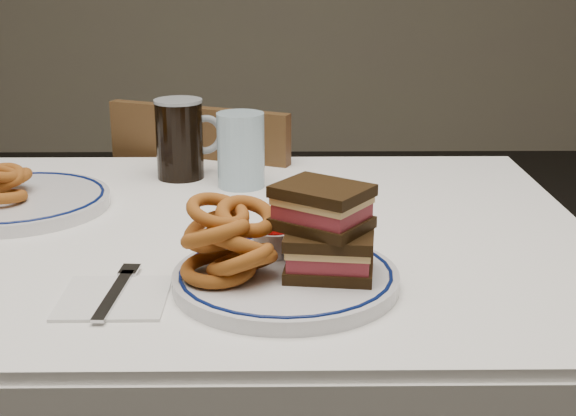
{
  "coord_description": "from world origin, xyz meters",
  "views": [
    {
      "loc": [
        0.17,
        -1.14,
        1.15
      ],
      "look_at": [
        0.18,
        -0.21,
        0.85
      ],
      "focal_mm": 50.0,
      "sensor_mm": 36.0,
      "label": 1
    }
  ],
  "objects_px": {
    "chair_far": "(226,270)",
    "far_plate": "(15,201)",
    "reuben_sandwich": "(326,230)",
    "main_plate": "(286,278)",
    "beer_mug": "(181,138)"
  },
  "relations": [
    {
      "from": "main_plate",
      "to": "reuben_sandwich",
      "type": "height_order",
      "value": "reuben_sandwich"
    },
    {
      "from": "reuben_sandwich",
      "to": "far_plate",
      "type": "bearing_deg",
      "value": 146.4
    },
    {
      "from": "reuben_sandwich",
      "to": "beer_mug",
      "type": "xyz_separation_m",
      "value": [
        -0.23,
        0.5,
        -0.0
      ]
    },
    {
      "from": "chair_far",
      "to": "reuben_sandwich",
      "type": "xyz_separation_m",
      "value": [
        0.18,
        -0.75,
        0.36
      ]
    },
    {
      "from": "chair_far",
      "to": "far_plate",
      "type": "bearing_deg",
      "value": -125.33
    },
    {
      "from": "beer_mug",
      "to": "chair_far",
      "type": "bearing_deg",
      "value": 77.11
    },
    {
      "from": "chair_far",
      "to": "main_plate",
      "type": "relative_size",
      "value": 3.03
    },
    {
      "from": "reuben_sandwich",
      "to": "main_plate",
      "type": "bearing_deg",
      "value": 179.31
    },
    {
      "from": "main_plate",
      "to": "beer_mug",
      "type": "relative_size",
      "value": 1.95
    },
    {
      "from": "chair_far",
      "to": "far_plate",
      "type": "distance_m",
      "value": 0.61
    },
    {
      "from": "chair_far",
      "to": "beer_mug",
      "type": "relative_size",
      "value": 5.9
    },
    {
      "from": "main_plate",
      "to": "chair_far",
      "type": "bearing_deg",
      "value": 99.62
    },
    {
      "from": "chair_far",
      "to": "main_plate",
      "type": "xyz_separation_m",
      "value": [
        0.13,
        -0.75,
        0.3
      ]
    },
    {
      "from": "chair_far",
      "to": "beer_mug",
      "type": "xyz_separation_m",
      "value": [
        -0.06,
        -0.25,
        0.36
      ]
    },
    {
      "from": "reuben_sandwich",
      "to": "chair_far",
      "type": "bearing_deg",
      "value": 103.17
    }
  ]
}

